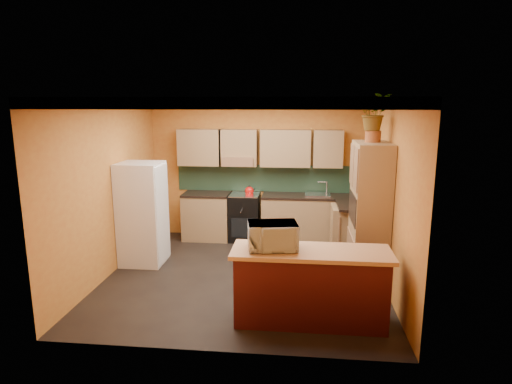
# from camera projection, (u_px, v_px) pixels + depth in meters

# --- Properties ---
(room_shell) EXTENTS (4.24, 4.24, 2.72)m
(room_shell) POSITION_uv_depth(u_px,v_px,m) (247.00, 140.00, 6.52)
(room_shell) COLOR black
(room_shell) RESTS_ON ground
(base_cabinets_back) EXTENTS (3.65, 0.60, 0.88)m
(base_cabinets_back) POSITION_uv_depth(u_px,v_px,m) (277.00, 219.00, 8.30)
(base_cabinets_back) COLOR #A17E55
(base_cabinets_back) RESTS_ON ground
(countertop_back) EXTENTS (3.65, 0.62, 0.04)m
(countertop_back) POSITION_uv_depth(u_px,v_px,m) (277.00, 196.00, 8.21)
(countertop_back) COLOR black
(countertop_back) RESTS_ON base_cabinets_back
(stove) EXTENTS (0.58, 0.58, 0.91)m
(stove) POSITION_uv_depth(u_px,v_px,m) (245.00, 217.00, 8.36)
(stove) COLOR black
(stove) RESTS_ON ground
(kettle) EXTENTS (0.22, 0.22, 0.18)m
(kettle) POSITION_uv_depth(u_px,v_px,m) (249.00, 190.00, 8.19)
(kettle) COLOR red
(kettle) RESTS_ON stove
(sink) EXTENTS (0.48, 0.40, 0.03)m
(sink) POSITION_uv_depth(u_px,v_px,m) (317.00, 195.00, 8.12)
(sink) COLOR silver
(sink) RESTS_ON countertop_back
(base_cabinets_right) EXTENTS (0.60, 0.80, 0.88)m
(base_cabinets_right) POSITION_uv_depth(u_px,v_px,m) (354.00, 231.00, 7.47)
(base_cabinets_right) COLOR #A17E55
(base_cabinets_right) RESTS_ON ground
(countertop_right) EXTENTS (0.62, 0.80, 0.04)m
(countertop_right) POSITION_uv_depth(u_px,v_px,m) (355.00, 206.00, 7.38)
(countertop_right) COLOR black
(countertop_right) RESTS_ON base_cabinets_right
(fridge) EXTENTS (0.68, 0.66, 1.70)m
(fridge) POSITION_uv_depth(u_px,v_px,m) (142.00, 214.00, 7.07)
(fridge) COLOR white
(fridge) RESTS_ON ground
(pantry) EXTENTS (0.48, 0.90, 2.10)m
(pantry) POSITION_uv_depth(u_px,v_px,m) (369.00, 215.00, 6.22)
(pantry) COLOR #A17E55
(pantry) RESTS_ON ground
(fern_pot) EXTENTS (0.22, 0.22, 0.16)m
(fern_pot) POSITION_uv_depth(u_px,v_px,m) (373.00, 136.00, 6.04)
(fern_pot) COLOR #984D24
(fern_pot) RESTS_ON pantry
(fern) EXTENTS (0.49, 0.43, 0.51)m
(fern) POSITION_uv_depth(u_px,v_px,m) (374.00, 112.00, 5.97)
(fern) COLOR #A17E55
(fern) RESTS_ON fern_pot
(breakfast_bar) EXTENTS (1.80, 0.55, 0.88)m
(breakfast_bar) POSITION_uv_depth(u_px,v_px,m) (310.00, 288.00, 5.18)
(breakfast_bar) COLOR #4F1212
(breakfast_bar) RESTS_ON ground
(bar_top) EXTENTS (1.90, 0.65, 0.05)m
(bar_top) POSITION_uv_depth(u_px,v_px,m) (311.00, 252.00, 5.08)
(bar_top) COLOR tan
(bar_top) RESTS_ON breakfast_bar
(microwave) EXTENTS (0.64, 0.49, 0.32)m
(microwave) POSITION_uv_depth(u_px,v_px,m) (272.00, 236.00, 5.09)
(microwave) COLOR white
(microwave) RESTS_ON bar_top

